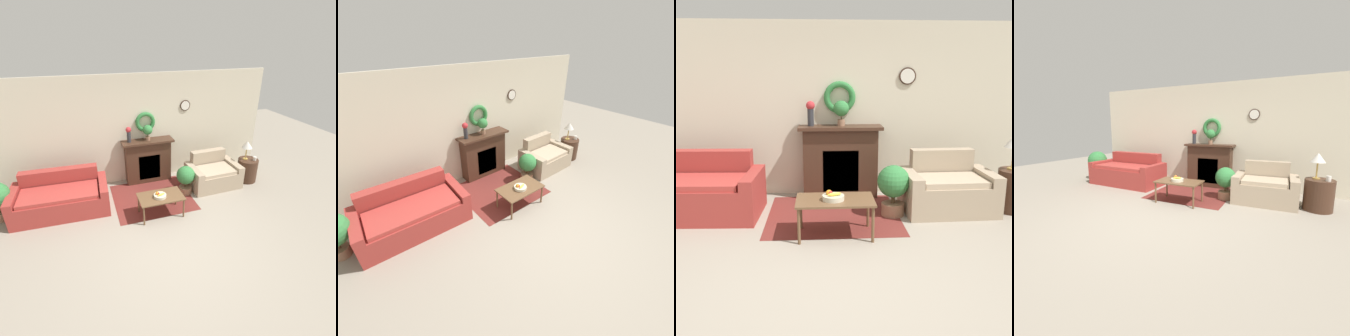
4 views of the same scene
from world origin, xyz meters
TOP-DOWN VIEW (x-y plane):
  - ground_plane at (0.00, 0.00)m, footprint 16.00×16.00m
  - floor_rug at (-0.03, 1.70)m, footprint 1.80×1.66m
  - wall_back at (0.00, 2.77)m, footprint 6.80×0.16m
  - fireplace at (0.12, 2.56)m, footprint 1.29×0.41m
  - couch_left at (-2.02, 1.84)m, footprint 2.01×1.07m
  - loveseat_right at (1.60, 1.80)m, footprint 1.28×0.90m
  - coffee_table at (-0.03, 1.00)m, footprint 0.93×0.56m
  - fruit_bowl at (-0.06, 0.97)m, footprint 0.26×0.26m
  - side_table_by_loveseat at (2.57, 1.72)m, footprint 0.52×0.52m
  - table_lamp at (2.51, 1.77)m, footprint 0.26×0.26m
  - mug at (2.69, 1.63)m, footprint 0.08×0.08m
  - vase_on_mantel_left at (-0.34, 2.57)m, footprint 0.13×0.13m
  - potted_plant_on_mantel at (0.13, 2.55)m, footprint 0.24×0.24m
  - potted_plant_floor_by_loveseat at (0.79, 1.64)m, footprint 0.44×0.44m

SIDE VIEW (x-z plane):
  - ground_plane at x=0.00m, z-range 0.00..0.00m
  - floor_rug at x=-0.03m, z-range 0.00..0.01m
  - side_table_by_loveseat at x=2.57m, z-range 0.00..0.60m
  - loveseat_right at x=1.60m, z-range -0.12..0.72m
  - couch_left at x=-2.02m, z-range -0.11..0.74m
  - coffee_table at x=-0.03m, z-range 0.18..0.64m
  - potted_plant_floor_by_loveseat at x=0.79m, z-range 0.07..0.78m
  - fruit_bowl at x=-0.06m, z-range 0.44..0.56m
  - fireplace at x=0.12m, z-range 0.01..1.13m
  - mug at x=2.69m, z-range 0.60..0.70m
  - table_lamp at x=2.51m, z-range 0.74..1.24m
  - vase_on_mantel_left at x=-0.34m, z-range 1.16..1.54m
  - wall_back at x=0.00m, z-range 0.00..2.70m
  - potted_plant_on_mantel at x=0.13m, z-range 1.19..1.57m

